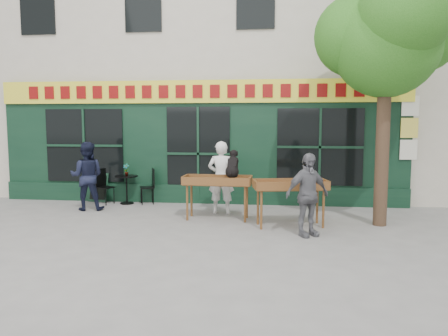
# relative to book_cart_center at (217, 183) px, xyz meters

# --- Properties ---
(ground) EXTENTS (80.00, 80.00, 0.00)m
(ground) POSITION_rel_book_cart_center_xyz_m (-0.77, -0.45, -0.82)
(ground) COLOR slate
(ground) RESTS_ON ground
(building) EXTENTS (14.00, 7.26, 10.00)m
(building) POSITION_rel_book_cart_center_xyz_m (-0.77, 5.52, 4.15)
(building) COLOR beige
(building) RESTS_ON ground
(street_tree) EXTENTS (3.05, 2.90, 5.60)m
(street_tree) POSITION_rel_book_cart_center_xyz_m (3.56, -0.09, 3.29)
(street_tree) COLOR #382619
(street_tree) RESTS_ON ground
(book_cart_center) EXTENTS (1.51, 0.65, 0.99)m
(book_cart_center) POSITION_rel_book_cart_center_xyz_m (0.00, 0.00, 0.00)
(book_cart_center) COLOR brown
(book_cart_center) RESTS_ON ground
(dog) EXTENTS (0.35, 0.61, 0.60)m
(dog) POSITION_rel_book_cart_center_xyz_m (0.35, -0.05, 0.47)
(dog) COLOR black
(dog) RESTS_ON book_cart_center
(woman) EXTENTS (0.65, 0.43, 1.75)m
(woman) POSITION_rel_book_cart_center_xyz_m (0.00, 0.65, 0.05)
(woman) COLOR white
(woman) RESTS_ON ground
(book_cart_right) EXTENTS (1.59, 0.91, 0.99)m
(book_cart_right) POSITION_rel_book_cart_center_xyz_m (1.62, -0.48, 0.00)
(book_cart_right) COLOR brown
(book_cart_right) RESTS_ON ground
(man_right) EXTENTS (1.01, 0.83, 1.61)m
(man_right) POSITION_rel_book_cart_center_xyz_m (1.92, -1.23, -0.02)
(man_right) COLOR #5C5C62
(man_right) RESTS_ON ground
(bistro_table) EXTENTS (0.60, 0.60, 0.76)m
(bistro_table) POSITION_rel_book_cart_center_xyz_m (-2.68, 1.55, -0.28)
(bistro_table) COLOR black
(bistro_table) RESTS_ON ground
(bistro_chair_left) EXTENTS (0.48, 0.47, 0.95)m
(bistro_chair_left) POSITION_rel_book_cart_center_xyz_m (-3.31, 1.48, -0.26)
(bistro_chair_left) COLOR black
(bistro_chair_left) RESTS_ON ground
(bistro_chair_right) EXTENTS (0.47, 0.47, 0.95)m
(bistro_chair_right) POSITION_rel_book_cart_center_xyz_m (-2.05, 1.63, -0.26)
(bistro_chair_right) COLOR black
(bistro_chair_right) RESTS_ON ground
(potted_plant) EXTENTS (0.19, 0.14, 0.33)m
(potted_plant) POSITION_rel_book_cart_center_xyz_m (-2.68, 1.55, 0.11)
(potted_plant) COLOR gray
(potted_plant) RESTS_ON bistro_table
(man_left) EXTENTS (0.95, 0.81, 1.71)m
(man_left) POSITION_rel_book_cart_center_xyz_m (-3.38, 0.65, 0.03)
(man_left) COLOR black
(man_left) RESTS_ON ground
(chalkboard) EXTENTS (0.58, 0.27, 0.79)m
(chalkboard) POSITION_rel_book_cart_center_xyz_m (-3.56, 1.74, -0.42)
(chalkboard) COLOR black
(chalkboard) RESTS_ON ground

